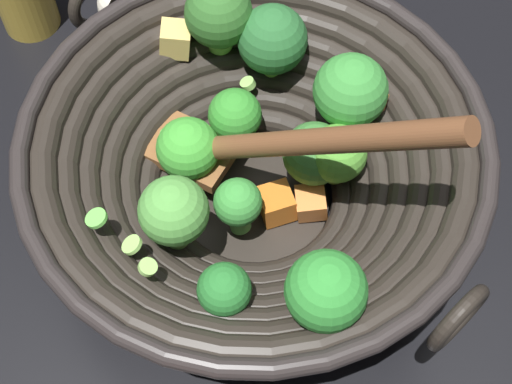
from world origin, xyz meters
TOP-DOWN VIEW (x-y plane):
  - ground_plane at (0.00, 0.00)m, footprint 4.00×4.00m
  - wok at (-0.00, -0.00)m, footprint 0.35×0.35m
  - garlic_bulb at (0.11, -0.21)m, footprint 0.05×0.05m

SIDE VIEW (x-z plane):
  - ground_plane at x=0.00m, z-range 0.00..0.00m
  - garlic_bulb at x=0.11m, z-range 0.00..0.05m
  - wok at x=0.00m, z-range -0.04..0.17m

